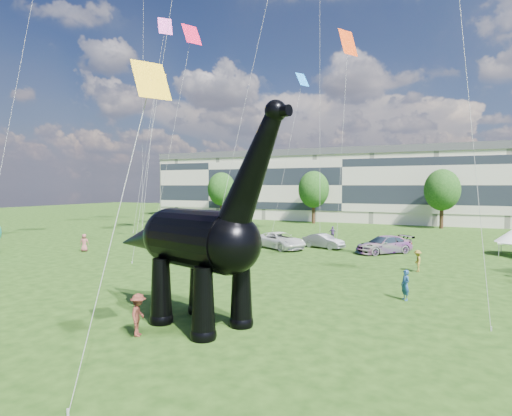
% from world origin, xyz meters
% --- Properties ---
extents(ground, '(220.00, 220.00, 0.00)m').
position_xyz_m(ground, '(0.00, 0.00, 0.00)').
color(ground, '#16330C').
rests_on(ground, ground).
extents(terrace_row, '(78.00, 11.00, 12.00)m').
position_xyz_m(terrace_row, '(-8.00, 62.00, 6.00)').
color(terrace_row, beige).
rests_on(terrace_row, ground).
extents(tree_far_left, '(5.20, 5.20, 9.44)m').
position_xyz_m(tree_far_left, '(-30.00, 53.00, 6.29)').
color(tree_far_left, '#382314').
rests_on(tree_far_left, ground).
extents(tree_mid_left, '(5.20, 5.20, 9.44)m').
position_xyz_m(tree_mid_left, '(-12.00, 53.00, 6.29)').
color(tree_mid_left, '#382314').
rests_on(tree_mid_left, ground).
extents(tree_mid_right, '(5.20, 5.20, 9.44)m').
position_xyz_m(tree_mid_right, '(8.00, 53.00, 6.29)').
color(tree_mid_right, '#382314').
rests_on(tree_mid_right, ground).
extents(dinosaur_sculpture, '(12.20, 5.50, 10.06)m').
position_xyz_m(dinosaur_sculpture, '(-0.90, -0.00, 3.80)').
color(dinosaur_sculpture, black).
rests_on(dinosaur_sculpture, ground).
extents(car_silver, '(4.11, 4.84, 1.56)m').
position_xyz_m(car_silver, '(-17.98, 22.82, 0.78)').
color(car_silver, '#B7B7BC').
rests_on(car_silver, ground).
extents(car_grey, '(4.65, 2.78, 1.45)m').
position_xyz_m(car_grey, '(-2.21, 25.81, 0.72)').
color(car_grey, gray).
rests_on(car_grey, ground).
extents(car_white, '(6.55, 5.34, 1.66)m').
position_xyz_m(car_white, '(-6.10, 23.57, 0.83)').
color(car_white, silver).
rests_on(car_white, ground).
extents(car_dark, '(5.56, 5.78, 1.66)m').
position_xyz_m(car_dark, '(3.95, 24.99, 0.83)').
color(car_dark, '#595960').
rests_on(car_dark, ground).
extents(gazebo_left, '(4.49, 4.49, 2.85)m').
position_xyz_m(gazebo_left, '(-20.99, 27.03, 2.00)').
color(gazebo_left, white).
rests_on(gazebo_left, ground).
extents(visitors, '(43.61, 36.32, 1.86)m').
position_xyz_m(visitors, '(1.61, 13.41, 0.86)').
color(visitors, '#924C49').
rests_on(visitors, ground).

